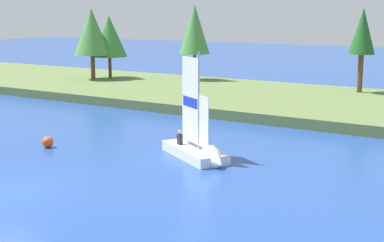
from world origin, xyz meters
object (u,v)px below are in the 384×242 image
Objects in this scene: shoreline_tree_centre at (195,29)px; sailboat at (202,153)px; shoreline_tree_midright at (363,32)px; shoreline_tree_left at (92,32)px; shoreline_tree_midleft at (109,36)px; channel_buoy at (48,142)px.

shoreline_tree_centre reaches higher than sailboat.
shoreline_tree_centre is 1.05× the size of shoreline_tree_midright.
shoreline_tree_midright is 1.18× the size of sailboat.
shoreline_tree_left is at bearing 172.75° from sailboat.
sailboat is at bearing -92.53° from shoreline_tree_midright.
shoreline_tree_midright reaches higher than shoreline_tree_midleft.
shoreline_tree_left is 1.77m from shoreline_tree_midleft.
shoreline_tree_midright is at bearing -0.67° from shoreline_tree_centre.
shoreline_tree_midright is 11.30× the size of channel_buoy.
shoreline_tree_left is at bearing -150.21° from shoreline_tree_centre.
sailboat is at bearing -37.78° from shoreline_tree_left.
sailboat reaches higher than channel_buoy.
shoreline_tree_midleft is 10.19× the size of channel_buoy.
shoreline_tree_midleft reaches higher than sailboat.
sailboat is at bearing -57.14° from shoreline_tree_centre.
channel_buoy is at bearing -110.53° from shoreline_tree_midright.
shoreline_tree_centre reaches higher than shoreline_tree_left.
shoreline_tree_midright reaches higher than sailboat.
channel_buoy is at bearing -56.76° from shoreline_tree_midleft.
shoreline_tree_left is at bearing 126.72° from channel_buoy.
shoreline_tree_midleft reaches higher than channel_buoy.
shoreline_tree_midright is 26.23m from channel_buoy.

